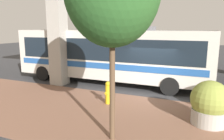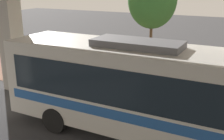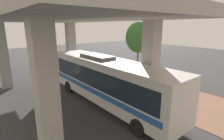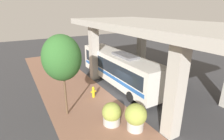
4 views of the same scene
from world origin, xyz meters
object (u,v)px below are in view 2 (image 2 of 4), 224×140
planter_middle (57,67)px  bus (170,91)px  fire_hydrant (158,87)px  planter_front (89,68)px

planter_middle → bus: bearing=66.3°
fire_hydrant → planter_front: 4.41m
bus → planter_front: 7.47m
fire_hydrant → planter_middle: size_ratio=0.56×
planter_middle → planter_front: bearing=128.4°
planter_front → planter_middle: planter_middle is taller
bus → planter_front: size_ratio=7.48×
bus → fire_hydrant: bus is taller
bus → fire_hydrant: 4.34m
bus → planter_front: (-4.33, -5.97, -1.17)m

